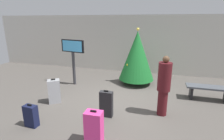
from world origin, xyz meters
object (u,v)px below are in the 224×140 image
at_px(traveller_0, 164,85).
at_px(suitcase_3, 106,104).
at_px(holiday_tree, 137,56).
at_px(suitcase_1, 94,127).
at_px(suitcase_2, 31,116).
at_px(flight_info_kiosk, 73,53).
at_px(suitcase_0, 54,91).
at_px(waiting_bench, 209,90).

bearing_deg(traveller_0, suitcase_3, -160.52).
bearing_deg(holiday_tree, suitcase_1, -94.66).
bearing_deg(suitcase_2, holiday_tree, 61.77).
distance_m(holiday_tree, flight_info_kiosk, 2.60).
bearing_deg(suitcase_2, traveller_0, 25.40).
height_order(suitcase_0, suitcase_2, suitcase_0).
relative_size(flight_info_kiosk, suitcase_1, 2.40).
xyz_separation_m(waiting_bench, suitcase_1, (-2.91, -3.06, 0.01)).
height_order(flight_info_kiosk, traveller_0, flight_info_kiosk).
distance_m(waiting_bench, traveller_0, 2.12).
bearing_deg(suitcase_0, suitcase_3, -11.08).
bearing_deg(flight_info_kiosk, suitcase_0, -83.81).
xyz_separation_m(flight_info_kiosk, suitcase_3, (2.07, -2.10, -0.97)).
relative_size(traveller_0, suitcase_3, 2.19).
height_order(waiting_bench, suitcase_3, suitcase_3).
relative_size(flight_info_kiosk, suitcase_2, 3.07).
distance_m(traveller_0, suitcase_3, 1.67).
xyz_separation_m(suitcase_1, suitcase_2, (-1.75, 0.14, -0.09)).
height_order(suitcase_1, suitcase_3, same).
xyz_separation_m(flight_info_kiosk, traveller_0, (3.56, -1.57, -0.44)).
height_order(holiday_tree, suitcase_2, holiday_tree).
relative_size(waiting_bench, suitcase_2, 2.38).
relative_size(waiting_bench, suitcase_0, 1.78).
bearing_deg(suitcase_1, flight_info_kiosk, 123.75).
relative_size(traveller_0, suitcase_2, 2.82).
height_order(waiting_bench, suitcase_1, suitcase_1).
height_order(flight_info_kiosk, suitcase_2, flight_info_kiosk).
xyz_separation_m(flight_info_kiosk, suitcase_1, (2.15, -3.21, -0.97)).
bearing_deg(holiday_tree, flight_info_kiosk, -162.19).
distance_m(flight_info_kiosk, suitcase_3, 3.10).
bearing_deg(waiting_bench, suitcase_0, -162.08).
bearing_deg(holiday_tree, waiting_bench, -20.25).
bearing_deg(flight_info_kiosk, suitcase_1, -56.25).
xyz_separation_m(flight_info_kiosk, suitcase_0, (0.19, -1.73, -0.95)).
distance_m(traveller_0, suitcase_0, 3.42).
bearing_deg(holiday_tree, suitcase_3, -97.92).
distance_m(waiting_bench, suitcase_1, 4.22).
relative_size(suitcase_0, suitcase_3, 1.04).
bearing_deg(traveller_0, suitcase_0, -177.31).
bearing_deg(suitcase_0, suitcase_2, -81.14).
bearing_deg(suitcase_1, waiting_bench, 46.46).
bearing_deg(suitcase_1, suitcase_0, 142.86).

